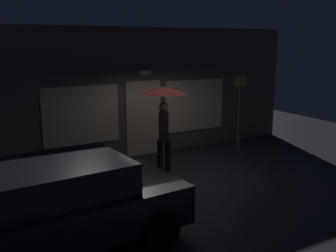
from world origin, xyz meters
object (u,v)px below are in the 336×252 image
(person_with_umbrella, at_px, (164,106))
(street_sign_post, at_px, (239,106))
(parked_car, at_px, (50,207))
(sidewalk_bollard, at_px, (100,159))

(person_with_umbrella, bearing_deg, street_sign_post, -45.41)
(parked_car, relative_size, street_sign_post, 1.88)
(person_with_umbrella, xyz_separation_m, parked_car, (-3.43, -2.56, -0.97))
(person_with_umbrella, relative_size, parked_car, 0.49)
(sidewalk_bollard, bearing_deg, street_sign_post, -0.56)
(sidewalk_bollard, bearing_deg, person_with_umbrella, -31.92)
(parked_car, xyz_separation_m, street_sign_post, (6.56, 3.41, 0.60))
(person_with_umbrella, bearing_deg, parked_car, 156.25)
(parked_car, bearing_deg, street_sign_post, 22.74)
(person_with_umbrella, xyz_separation_m, sidewalk_bollard, (-1.42, 0.89, -1.41))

